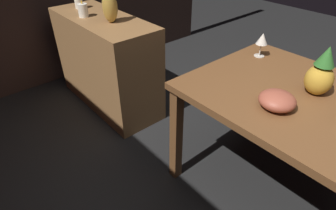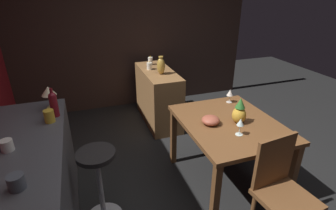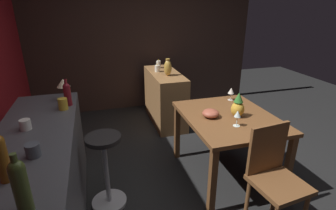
{
  "view_description": "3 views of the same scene",
  "coord_description": "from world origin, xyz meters",
  "px_view_note": "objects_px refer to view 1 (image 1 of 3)",
  "views": [
    {
      "loc": [
        -0.33,
        1.0,
        1.51
      ],
      "look_at": [
        0.49,
        0.29,
        0.76
      ],
      "focal_mm": 29.62,
      "sensor_mm": 36.0,
      "label": 1
    },
    {
      "loc": [
        -1.78,
        1.0,
        1.96
      ],
      "look_at": [
        0.71,
        0.13,
        0.74
      ],
      "focal_mm": 27.71,
      "sensor_mm": 36.0,
      "label": 2
    },
    {
      "loc": [
        -2.08,
        1.0,
        1.84
      ],
      "look_at": [
        0.58,
        0.23,
        0.75
      ],
      "focal_mm": 27.87,
      "sensor_mm": 36.0,
      "label": 3
    }
  ],
  "objects_px": {
    "sideboard_cabinet": "(107,63)",
    "wine_glass_left": "(262,40)",
    "fruit_bowl": "(277,100)",
    "pillar_candle_tall": "(83,10)",
    "pillar_candle_short": "(79,1)",
    "dining_table": "(295,109)",
    "vase_brass": "(110,6)",
    "pineapple_centerpiece": "(321,74)"
  },
  "relations": [
    {
      "from": "sideboard_cabinet",
      "to": "wine_glass_left",
      "type": "height_order",
      "value": "wine_glass_left"
    },
    {
      "from": "fruit_bowl",
      "to": "pillar_candle_tall",
      "type": "bearing_deg",
      "value": 5.03
    },
    {
      "from": "fruit_bowl",
      "to": "pillar_candle_short",
      "type": "bearing_deg",
      "value": 1.87
    },
    {
      "from": "sideboard_cabinet",
      "to": "pillar_candle_short",
      "type": "bearing_deg",
      "value": 2.42
    },
    {
      "from": "dining_table",
      "to": "pillar_candle_short",
      "type": "relative_size",
      "value": 7.68
    },
    {
      "from": "sideboard_cabinet",
      "to": "pillar_candle_short",
      "type": "distance_m",
      "value": 0.58
    },
    {
      "from": "dining_table",
      "to": "pillar_candle_short",
      "type": "xyz_separation_m",
      "value": [
        1.93,
        0.27,
        0.23
      ]
    },
    {
      "from": "vase_brass",
      "to": "pillar_candle_tall",
      "type": "bearing_deg",
      "value": 19.59
    },
    {
      "from": "dining_table",
      "to": "vase_brass",
      "type": "xyz_separation_m",
      "value": [
        1.42,
        0.25,
        0.3
      ]
    },
    {
      "from": "pillar_candle_short",
      "to": "pineapple_centerpiece",
      "type": "bearing_deg",
      "value": -170.44
    },
    {
      "from": "pineapple_centerpiece",
      "to": "pillar_candle_short",
      "type": "xyz_separation_m",
      "value": [
        1.98,
        0.33,
        0.03
      ]
    },
    {
      "from": "fruit_bowl",
      "to": "pillar_candle_tall",
      "type": "height_order",
      "value": "pillar_candle_tall"
    },
    {
      "from": "wine_glass_left",
      "to": "pineapple_centerpiece",
      "type": "distance_m",
      "value": 0.49
    },
    {
      "from": "pillar_candle_tall",
      "to": "pillar_candle_short",
      "type": "bearing_deg",
      "value": -18.83
    },
    {
      "from": "dining_table",
      "to": "vase_brass",
      "type": "height_order",
      "value": "vase_brass"
    },
    {
      "from": "pineapple_centerpiece",
      "to": "pillar_candle_short",
      "type": "distance_m",
      "value": 2.0
    },
    {
      "from": "dining_table",
      "to": "fruit_bowl",
      "type": "bearing_deg",
      "value": 84.71
    },
    {
      "from": "pillar_candle_short",
      "to": "vase_brass",
      "type": "xyz_separation_m",
      "value": [
        -0.52,
        -0.01,
        0.06
      ]
    },
    {
      "from": "pineapple_centerpiece",
      "to": "fruit_bowl",
      "type": "relative_size",
      "value": 1.49
    },
    {
      "from": "dining_table",
      "to": "pillar_candle_short",
      "type": "distance_m",
      "value": 1.97
    },
    {
      "from": "sideboard_cabinet",
      "to": "vase_brass",
      "type": "relative_size",
      "value": 4.31
    },
    {
      "from": "wine_glass_left",
      "to": "vase_brass",
      "type": "xyz_separation_m",
      "value": [
        1.01,
        0.5,
        0.09
      ]
    },
    {
      "from": "wine_glass_left",
      "to": "pillar_candle_short",
      "type": "relative_size",
      "value": 1.08
    },
    {
      "from": "dining_table",
      "to": "pineapple_centerpiece",
      "type": "xyz_separation_m",
      "value": [
        -0.04,
        -0.07,
        0.2
      ]
    },
    {
      "from": "dining_table",
      "to": "pillar_candle_short",
      "type": "bearing_deg",
      "value": 7.84
    },
    {
      "from": "dining_table",
      "to": "pillar_candle_tall",
      "type": "relative_size",
      "value": 8.57
    },
    {
      "from": "pillar_candle_short",
      "to": "sideboard_cabinet",
      "type": "bearing_deg",
      "value": -177.58
    },
    {
      "from": "pillar_candle_short",
      "to": "wine_glass_left",
      "type": "bearing_deg",
      "value": -161.6
    },
    {
      "from": "pineapple_centerpiece",
      "to": "fruit_bowl",
      "type": "height_order",
      "value": "pineapple_centerpiece"
    },
    {
      "from": "fruit_bowl",
      "to": "vase_brass",
      "type": "distance_m",
      "value": 1.41
    },
    {
      "from": "dining_table",
      "to": "wine_glass_left",
      "type": "height_order",
      "value": "wine_glass_left"
    },
    {
      "from": "pillar_candle_tall",
      "to": "vase_brass",
      "type": "xyz_separation_m",
      "value": [
        -0.27,
        -0.1,
        0.07
      ]
    },
    {
      "from": "wine_glass_left",
      "to": "pineapple_centerpiece",
      "type": "height_order",
      "value": "pineapple_centerpiece"
    },
    {
      "from": "wine_glass_left",
      "to": "fruit_bowl",
      "type": "relative_size",
      "value": 0.89
    },
    {
      "from": "sideboard_cabinet",
      "to": "fruit_bowl",
      "type": "distance_m",
      "value": 1.62
    },
    {
      "from": "wine_glass_left",
      "to": "pillar_candle_short",
      "type": "xyz_separation_m",
      "value": [
        1.52,
        0.51,
        0.03
      ]
    },
    {
      "from": "sideboard_cabinet",
      "to": "pillar_candle_tall",
      "type": "bearing_deg",
      "value": 46.39
    },
    {
      "from": "fruit_bowl",
      "to": "sideboard_cabinet",
      "type": "bearing_deg",
      "value": 1.75
    },
    {
      "from": "fruit_bowl",
      "to": "pillar_candle_tall",
      "type": "relative_size",
      "value": 1.35
    },
    {
      "from": "pillar_candle_tall",
      "to": "pillar_candle_short",
      "type": "relative_size",
      "value": 0.9
    },
    {
      "from": "pineapple_centerpiece",
      "to": "fruit_bowl",
      "type": "distance_m",
      "value": 0.29
    },
    {
      "from": "dining_table",
      "to": "vase_brass",
      "type": "relative_size",
      "value": 4.34
    }
  ]
}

